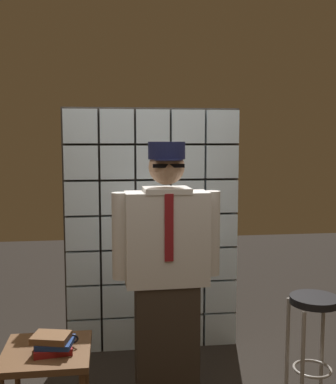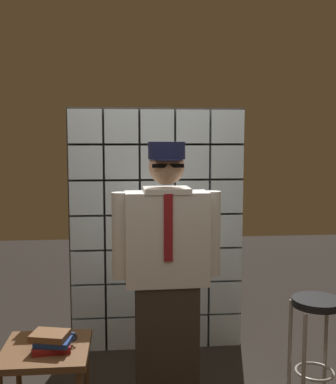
{
  "view_description": "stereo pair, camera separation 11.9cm",
  "coord_description": "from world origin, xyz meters",
  "px_view_note": "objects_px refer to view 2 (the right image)",
  "views": [
    {
      "loc": [
        -0.37,
        -2.55,
        1.82
      ],
      "look_at": [
        0.01,
        0.42,
        1.49
      ],
      "focal_mm": 43.44,
      "sensor_mm": 36.0,
      "label": 1
    },
    {
      "loc": [
        -0.26,
        -2.56,
        1.82
      ],
      "look_at": [
        0.01,
        0.42,
        1.49
      ],
      "focal_mm": 43.44,
      "sensor_mm": 36.0,
      "label": 2
    }
  ],
  "objects_px": {
    "bar_stool": "(316,325)",
    "side_table": "(46,360)",
    "book_stack": "(52,341)",
    "standing_person": "(167,273)",
    "coffee_mug": "(64,338)"
  },
  "relations": [
    {
      "from": "bar_stool",
      "to": "side_table",
      "type": "xyz_separation_m",
      "value": [
        -1.79,
        -0.21,
        -0.07
      ]
    },
    {
      "from": "book_stack",
      "to": "standing_person",
      "type": "bearing_deg",
      "value": 21.45
    },
    {
      "from": "standing_person",
      "to": "bar_stool",
      "type": "bearing_deg",
      "value": -3.29
    },
    {
      "from": "side_table",
      "to": "book_stack",
      "type": "height_order",
      "value": "book_stack"
    },
    {
      "from": "bar_stool",
      "to": "coffee_mug",
      "type": "bearing_deg",
      "value": -173.33
    },
    {
      "from": "standing_person",
      "to": "coffee_mug",
      "type": "xyz_separation_m",
      "value": [
        -0.65,
        -0.23,
        -0.33
      ]
    },
    {
      "from": "standing_person",
      "to": "book_stack",
      "type": "distance_m",
      "value": 0.83
    },
    {
      "from": "book_stack",
      "to": "coffee_mug",
      "type": "xyz_separation_m",
      "value": [
        0.06,
        0.05,
        -0.01
      ]
    },
    {
      "from": "standing_person",
      "to": "book_stack",
      "type": "bearing_deg",
      "value": -160.11
    },
    {
      "from": "standing_person",
      "to": "bar_stool",
      "type": "height_order",
      "value": "standing_person"
    },
    {
      "from": "standing_person",
      "to": "book_stack",
      "type": "height_order",
      "value": "standing_person"
    },
    {
      "from": "side_table",
      "to": "coffee_mug",
      "type": "relative_size",
      "value": 4.51
    },
    {
      "from": "standing_person",
      "to": "book_stack",
      "type": "relative_size",
      "value": 7.01
    },
    {
      "from": "coffee_mug",
      "to": "bar_stool",
      "type": "bearing_deg",
      "value": 6.67
    },
    {
      "from": "standing_person",
      "to": "bar_stool",
      "type": "distance_m",
      "value": 1.1
    }
  ]
}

